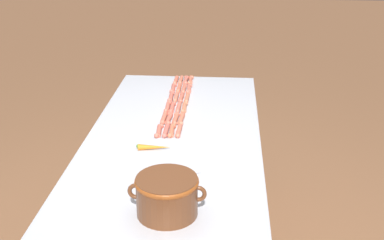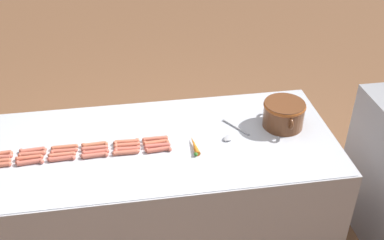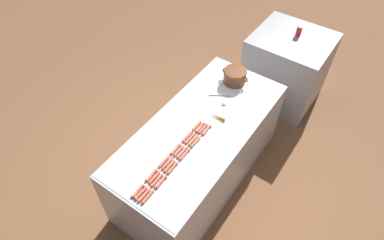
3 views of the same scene
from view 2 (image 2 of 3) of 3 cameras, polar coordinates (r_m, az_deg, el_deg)
griddle_counter at (r=3.06m, az=-3.62°, el=-9.53°), size 0.95×2.10×0.90m
hot_dog_1 at (r=2.84m, az=-18.82°, el=-3.49°), size 0.04×0.16×0.03m
hot_dog_2 at (r=2.81m, az=-15.26°, el=-3.20°), size 0.03×0.16×0.03m
hot_dog_3 at (r=2.79m, az=-11.78°, el=-2.93°), size 0.03×0.16×0.03m
hot_dog_4 at (r=2.78m, az=-8.02°, el=-2.63°), size 0.04×0.16×0.03m
hot_dog_5 at (r=2.79m, az=-4.52°, el=-2.28°), size 0.03×0.16×0.03m
hot_dog_7 at (r=2.81m, az=-18.92°, el=-3.93°), size 0.03×0.16×0.03m
hot_dog_8 at (r=2.78m, az=-15.34°, el=-3.66°), size 0.03×0.16×0.03m
hot_dog_9 at (r=2.76m, az=-11.78°, el=-3.38°), size 0.03×0.16×0.03m
hot_dog_10 at (r=2.75m, az=-7.94°, el=-3.04°), size 0.03×0.16×0.03m
hot_dog_11 at (r=2.76m, az=-4.42°, el=-2.75°), size 0.04×0.16×0.03m
hot_dog_13 at (r=2.79m, az=-19.22°, el=-4.37°), size 0.03×0.16×0.03m
hot_dog_14 at (r=2.76m, az=-15.55°, el=-4.10°), size 0.03×0.16×0.03m
hot_dog_15 at (r=2.73m, az=-11.68°, el=-3.84°), size 0.03×0.16×0.03m
hot_dog_16 at (r=2.72m, az=-7.93°, el=-3.52°), size 0.04×0.16×0.03m
hot_dog_17 at (r=2.73m, az=-4.27°, el=-3.14°), size 0.03×0.16×0.03m
hot_dog_19 at (r=2.76m, az=-19.18°, el=-4.87°), size 0.04×0.16×0.03m
hot_dog_20 at (r=2.73m, az=-15.63°, el=-4.54°), size 0.03×0.16×0.03m
hot_dog_21 at (r=2.71m, az=-11.81°, el=-4.25°), size 0.03×0.16×0.03m
hot_dog_22 at (r=2.70m, az=-8.06°, el=-3.93°), size 0.03×0.16×0.03m
hot_dog_23 at (r=2.70m, az=-4.14°, el=-3.63°), size 0.04×0.16×0.03m
bean_pot at (r=2.92m, az=11.13°, el=0.85°), size 0.32×0.26×0.16m
serving_spoon at (r=2.83m, az=4.75°, el=-1.75°), size 0.25×0.18×0.02m
carrot at (r=2.72m, az=0.31°, el=-3.14°), size 0.18×0.04×0.03m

